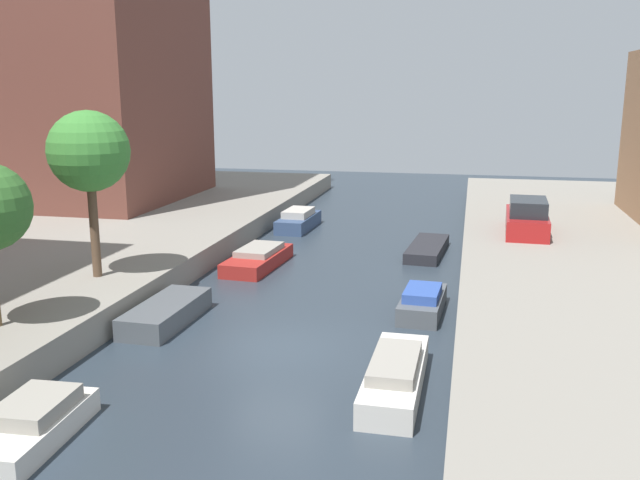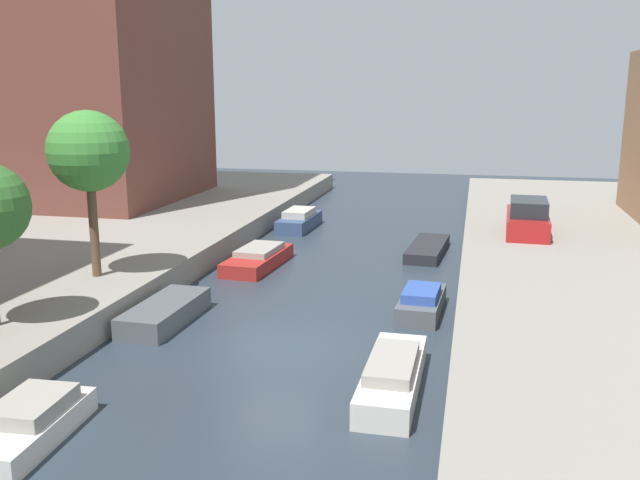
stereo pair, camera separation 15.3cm
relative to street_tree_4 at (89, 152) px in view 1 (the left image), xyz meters
name	(u,v)px [view 1 (the left image)]	position (x,y,z in m)	size (l,w,h in m)	color
ground_plane	(277,348)	(7.07, -2.59, -5.21)	(84.00, 84.00, 0.00)	#28333D
street_tree_4	(89,152)	(0.00, 0.00, 0.00)	(2.67, 2.67, 5.58)	brown
parked_car	(527,219)	(14.76, 10.58, -3.56)	(1.94, 4.70, 1.55)	maroon
moored_boat_left_2	(31,425)	(3.51, -8.79, -4.84)	(1.64, 3.35, 0.87)	beige
moored_boat_left_3	(166,313)	(3.08, -1.30, -4.87)	(1.56, 3.91, 0.67)	#4C5156
moored_boat_left_4	(258,258)	(3.79, 6.03, -4.86)	(1.91, 4.50, 0.81)	maroon
moored_boat_left_5	(298,220)	(3.49, 14.01, -4.76)	(1.60, 4.06, 1.04)	#33476B
moored_boat_right_2	(395,375)	(10.70, -4.69, -4.80)	(1.31, 4.55, 0.94)	beige
moored_boat_right_3	(423,302)	(10.91, 1.41, -4.81)	(1.45, 3.35, 0.92)	#4C5156
moored_boat_right_4	(427,249)	(10.51, 9.84, -4.97)	(1.76, 4.67, 0.47)	#232328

